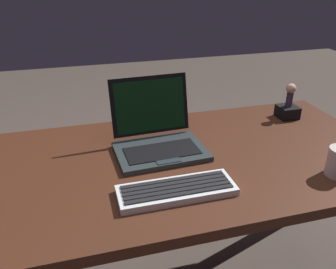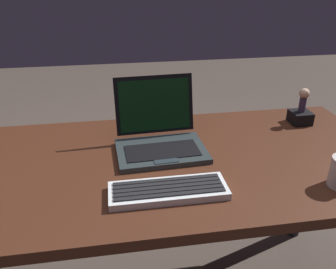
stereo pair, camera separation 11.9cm
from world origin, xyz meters
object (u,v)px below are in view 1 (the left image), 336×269
at_px(figurine_stand, 287,112).
at_px(laptop_front, 157,137).
at_px(figurine, 290,93).
at_px(external_keyboard, 177,190).

bearing_deg(figurine_stand, laptop_front, -168.19).
bearing_deg(figurine_stand, figurine, 0.00).
xyz_separation_m(laptop_front, figurine_stand, (0.62, 0.13, -0.02)).
bearing_deg(laptop_front, figurine, 11.81).
relative_size(laptop_front, external_keyboard, 0.93).
relative_size(external_keyboard, figurine, 3.43).
distance_m(external_keyboard, figurine_stand, 0.75).
xyz_separation_m(laptop_front, figurine, (0.62, 0.13, 0.06)).
xyz_separation_m(external_keyboard, figurine, (0.63, 0.41, 0.10)).
height_order(laptop_front, figurine_stand, laptop_front).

